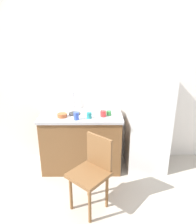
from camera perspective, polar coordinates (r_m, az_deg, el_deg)
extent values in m
plane|color=#BCB2A3|center=(2.97, 2.72, -21.29)|extent=(8.00, 8.00, 0.00)
cube|color=white|center=(3.30, 2.17, 8.91)|extent=(4.80, 0.10, 2.66)
cube|color=brown|center=(3.27, -4.43, -8.16)|extent=(1.16, 0.60, 0.84)
cube|color=#B7B7BC|center=(3.09, -4.64, -0.92)|extent=(1.20, 0.64, 0.04)
cylinder|color=#B7B7BC|center=(3.29, -6.65, 3.04)|extent=(0.02, 0.02, 0.26)
cube|color=white|center=(3.22, 13.35, -2.41)|extent=(0.59, 0.57, 1.52)
cylinder|color=brown|center=(2.64, -7.42, -21.15)|extent=(0.04, 0.04, 0.45)
cylinder|color=brown|center=(2.48, -2.27, -24.25)|extent=(0.04, 0.04, 0.45)
cylinder|color=brown|center=(2.80, -2.64, -18.23)|extent=(0.04, 0.04, 0.45)
cylinder|color=brown|center=(2.65, 2.44, -20.83)|extent=(0.04, 0.04, 0.45)
cube|color=brown|center=(2.48, -2.56, -16.76)|extent=(0.56, 0.56, 0.04)
cube|color=brown|center=(2.48, 0.34, -10.73)|extent=(0.29, 0.26, 0.40)
cube|color=white|center=(3.14, -0.32, 0.33)|extent=(0.28, 0.20, 0.05)
cylinder|color=#B25B33|center=(3.00, -9.78, -0.89)|extent=(0.14, 0.14, 0.05)
cylinder|color=#2D2D2D|center=(3.09, -6.46, -0.43)|extent=(0.17, 0.17, 0.02)
cylinder|color=green|center=(3.03, 2.99, -0.21)|extent=(0.07, 0.07, 0.07)
cylinder|color=red|center=(2.97, 1.42, -0.44)|extent=(0.08, 0.08, 0.09)
cylinder|color=teal|center=(2.91, -2.46, -0.91)|extent=(0.07, 0.07, 0.09)
cylinder|color=blue|center=(2.87, -5.96, -1.09)|extent=(0.07, 0.07, 0.11)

